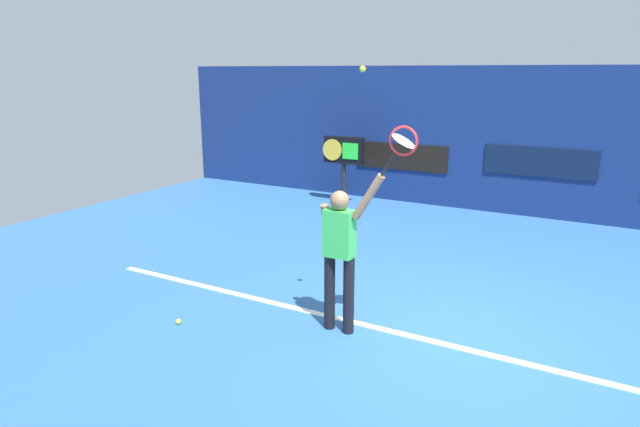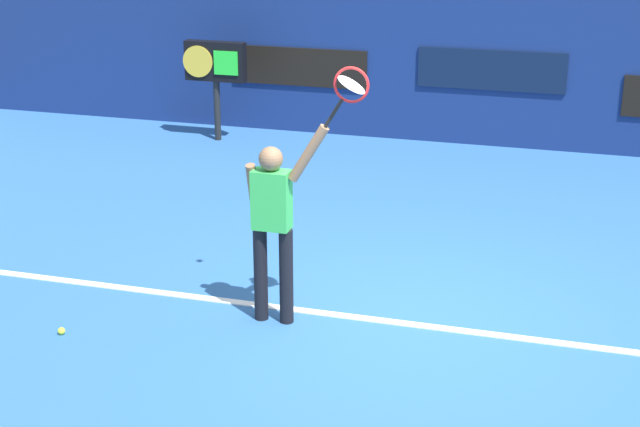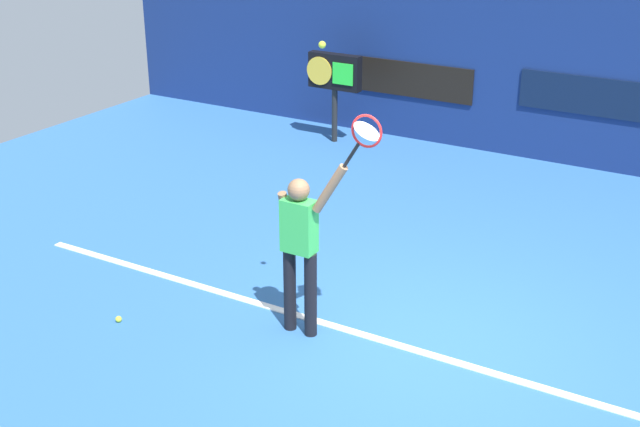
% 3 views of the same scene
% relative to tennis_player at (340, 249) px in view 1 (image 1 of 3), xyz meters
% --- Properties ---
extents(ground_plane, '(18.00, 18.00, 0.00)m').
position_rel_tennis_player_xyz_m(ground_plane, '(1.18, 0.37, -1.01)').
color(ground_plane, '#2D609E').
extents(back_wall, '(18.00, 0.20, 3.09)m').
position_rel_tennis_player_xyz_m(back_wall, '(1.18, 6.72, 0.54)').
color(back_wall, navy).
rests_on(back_wall, ground_plane).
extents(sponsor_banner_center, '(2.20, 0.03, 0.60)m').
position_rel_tennis_player_xyz_m(sponsor_banner_center, '(1.18, 6.60, 0.16)').
color(sponsor_banner_center, '#0C1933').
extents(sponsor_banner_portside, '(2.20, 0.03, 0.60)m').
position_rel_tennis_player_xyz_m(sponsor_banner_portside, '(-1.82, 6.60, 0.04)').
color(sponsor_banner_portside, black).
extents(court_baseline, '(10.00, 0.10, 0.01)m').
position_rel_tennis_player_xyz_m(court_baseline, '(1.18, 0.25, -1.00)').
color(court_baseline, white).
rests_on(court_baseline, ground_plane).
extents(tennis_player, '(0.78, 0.31, 1.93)m').
position_rel_tennis_player_xyz_m(tennis_player, '(0.00, 0.00, 0.00)').
color(tennis_player, black).
rests_on(tennis_player, ground_plane).
extents(tennis_racket, '(0.46, 0.27, 0.61)m').
position_rel_tennis_player_xyz_m(tennis_racket, '(0.70, -0.00, 1.25)').
color(tennis_racket, black).
extents(tennis_ball, '(0.07, 0.07, 0.07)m').
position_rel_tennis_player_xyz_m(tennis_ball, '(0.21, 0.07, 1.99)').
color(tennis_ball, '#CCE033').
extents(scoreboard_clock, '(0.96, 0.20, 1.53)m').
position_rel_tennis_player_xyz_m(scoreboard_clock, '(-2.90, 5.79, 0.17)').
color(scoreboard_clock, black).
rests_on(scoreboard_clock, ground_plane).
extents(spare_ball, '(0.07, 0.07, 0.07)m').
position_rel_tennis_player_xyz_m(spare_ball, '(-1.77, -0.83, -0.98)').
color(spare_ball, '#CCE033').
rests_on(spare_ball, ground_plane).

